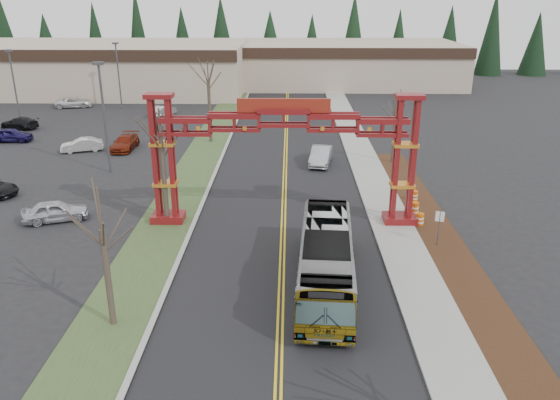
{
  "coord_description": "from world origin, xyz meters",
  "views": [
    {
      "loc": [
        0.4,
        -16.81,
        14.88
      ],
      "look_at": [
        -0.13,
        12.3,
        3.82
      ],
      "focal_mm": 35.0,
      "sensor_mm": 36.0,
      "label": 1
    }
  ],
  "objects_px": {
    "parked_car_mid_a": "(125,143)",
    "parked_car_mid_b": "(11,135)",
    "parked_car_near_b": "(82,145)",
    "barrel_south": "(420,220)",
    "retail_building_west": "(101,67)",
    "bare_tree_median_mid": "(161,142)",
    "transit_bus": "(326,260)",
    "parked_car_near_a": "(55,211)",
    "parked_car_far_a": "(163,111)",
    "barrel_mid": "(415,209)",
    "light_pole_far": "(118,71)",
    "street_sign": "(439,222)",
    "bare_tree_median_far": "(208,83)",
    "barrel_north": "(414,196)",
    "bare_tree_right_far": "(396,113)",
    "retail_building_east": "(346,63)",
    "parked_car_far_b": "(74,102)",
    "bare_tree_median_near": "(102,230)",
    "light_pole_near": "(104,110)",
    "silver_sedan": "(321,156)",
    "parked_car_far_c": "(19,123)",
    "light_pole_mid": "(14,82)",
    "gateway_arch": "(284,138)"
  },
  "relations": [
    {
      "from": "bare_tree_median_far",
      "to": "barrel_north",
      "type": "xyz_separation_m",
      "value": [
        17.9,
        -17.57,
        -5.79
      ]
    },
    {
      "from": "bare_tree_median_near",
      "to": "barrel_south",
      "type": "relative_size",
      "value": 7.39
    },
    {
      "from": "retail_building_east",
      "to": "bare_tree_right_far",
      "type": "distance_m",
      "value": 47.58
    },
    {
      "from": "silver_sedan",
      "to": "parked_car_mid_a",
      "type": "relative_size",
      "value": 1.0
    },
    {
      "from": "retail_building_east",
      "to": "parked_car_far_c",
      "type": "distance_m",
      "value": 53.89
    },
    {
      "from": "barrel_mid",
      "to": "barrel_north",
      "type": "distance_m",
      "value": 2.85
    },
    {
      "from": "parked_car_near_b",
      "to": "barrel_south",
      "type": "relative_size",
      "value": 4.3
    },
    {
      "from": "parked_car_mid_a",
      "to": "bare_tree_right_far",
      "type": "distance_m",
      "value": 26.92
    },
    {
      "from": "parked_car_near_a",
      "to": "barrel_north",
      "type": "bearing_deg",
      "value": -100.84
    },
    {
      "from": "parked_car_far_a",
      "to": "barrel_mid",
      "type": "relative_size",
      "value": 3.93
    },
    {
      "from": "bare_tree_median_near",
      "to": "bare_tree_median_mid",
      "type": "xyz_separation_m",
      "value": [
        0.0,
        12.27,
        0.82
      ]
    },
    {
      "from": "parked_car_near_b",
      "to": "parked_car_far_b",
      "type": "distance_m",
      "value": 24.21
    },
    {
      "from": "parked_car_mid_a",
      "to": "retail_building_west",
      "type": "bearing_deg",
      "value": 112.11
    },
    {
      "from": "parked_car_far_c",
      "to": "light_pole_near",
      "type": "bearing_deg",
      "value": 63.23
    },
    {
      "from": "gateway_arch",
      "to": "bare_tree_median_mid",
      "type": "relative_size",
      "value": 2.27
    },
    {
      "from": "bare_tree_median_far",
      "to": "light_pole_mid",
      "type": "bearing_deg",
      "value": 162.58
    },
    {
      "from": "parked_car_near_a",
      "to": "barrel_north",
      "type": "relative_size",
      "value": 4.77
    },
    {
      "from": "parked_car_far_a",
      "to": "parked_car_far_c",
      "type": "height_order",
      "value": "parked_car_far_c"
    },
    {
      "from": "transit_bus",
      "to": "barrel_mid",
      "type": "height_order",
      "value": "transit_bus"
    },
    {
      "from": "transit_bus",
      "to": "parked_car_near_a",
      "type": "height_order",
      "value": "transit_bus"
    },
    {
      "from": "parked_car_mid_a",
      "to": "parked_car_far_b",
      "type": "bearing_deg",
      "value": 122.58
    },
    {
      "from": "bare_tree_right_far",
      "to": "barrel_south",
      "type": "bearing_deg",
      "value": -92.69
    },
    {
      "from": "light_pole_mid",
      "to": "street_sign",
      "type": "height_order",
      "value": "light_pole_mid"
    },
    {
      "from": "transit_bus",
      "to": "parked_car_far_b",
      "type": "relative_size",
      "value": 2.36
    },
    {
      "from": "parked_car_far_a",
      "to": "parked_car_mid_b",
      "type": "bearing_deg",
      "value": 69.57
    },
    {
      "from": "silver_sedan",
      "to": "bare_tree_right_far",
      "type": "distance_m",
      "value": 7.76
    },
    {
      "from": "retail_building_west",
      "to": "bare_tree_median_mid",
      "type": "xyz_separation_m",
      "value": [
        22.0,
        -54.29,
        1.99
      ]
    },
    {
      "from": "silver_sedan",
      "to": "barrel_mid",
      "type": "xyz_separation_m",
      "value": [
        6.03,
        -12.56,
        -0.29
      ]
    },
    {
      "from": "transit_bus",
      "to": "barrel_south",
      "type": "distance_m",
      "value": 10.86
    },
    {
      "from": "retail_building_west",
      "to": "bare_tree_median_mid",
      "type": "distance_m",
      "value": 58.61
    },
    {
      "from": "light_pole_mid",
      "to": "barrel_north",
      "type": "xyz_separation_m",
      "value": [
        41.87,
        -25.09,
        -4.66
      ]
    },
    {
      "from": "bare_tree_median_far",
      "to": "barrel_south",
      "type": "relative_size",
      "value": 8.94
    },
    {
      "from": "bare_tree_right_far",
      "to": "barrel_mid",
      "type": "distance_m",
      "value": 13.73
    },
    {
      "from": "bare_tree_median_mid",
      "to": "parked_car_mid_b",
      "type": "bearing_deg",
      "value": 134.4
    },
    {
      "from": "parked_car_near_b",
      "to": "parked_car_far_c",
      "type": "distance_m",
      "value": 14.52
    },
    {
      "from": "bare_tree_median_far",
      "to": "light_pole_mid",
      "type": "height_order",
      "value": "light_pole_mid"
    },
    {
      "from": "gateway_arch",
      "to": "light_pole_mid",
      "type": "xyz_separation_m",
      "value": [
        -31.98,
        29.2,
        -0.86
      ]
    },
    {
      "from": "parked_car_far_a",
      "to": "barrel_mid",
      "type": "xyz_separation_m",
      "value": [
        25.31,
        -33.38,
        -0.15
      ]
    },
    {
      "from": "parked_car_far_b",
      "to": "barrel_south",
      "type": "xyz_separation_m",
      "value": [
        38.91,
        -40.69,
        -0.21
      ]
    },
    {
      "from": "parked_car_near_b",
      "to": "light_pole_mid",
      "type": "xyz_separation_m",
      "value": [
        -11.55,
        11.42,
        4.45
      ]
    },
    {
      "from": "parked_car_mid_a",
      "to": "transit_bus",
      "type": "bearing_deg",
      "value": -54.77
    },
    {
      "from": "light_pole_far",
      "to": "street_sign",
      "type": "bearing_deg",
      "value": -53.04
    },
    {
      "from": "parked_car_mid_a",
      "to": "parked_car_mid_b",
      "type": "xyz_separation_m",
      "value": [
        -13.02,
        2.86,
        0.03
      ]
    },
    {
      "from": "parked_car_far_a",
      "to": "parked_car_near_a",
      "type": "bearing_deg",
      "value": 114.94
    },
    {
      "from": "parked_car_far_a",
      "to": "parked_car_mid_a",
      "type": "bearing_deg",
      "value": 113.61
    },
    {
      "from": "retail_building_west",
      "to": "light_pole_mid",
      "type": "distance_m",
      "value": 24.87
    },
    {
      "from": "parked_car_mid_a",
      "to": "barrel_south",
      "type": "xyz_separation_m",
      "value": [
        25.6,
        -19.09,
        -0.24
      ]
    },
    {
      "from": "retail_building_east",
      "to": "barrel_north",
      "type": "distance_m",
      "value": 57.92
    },
    {
      "from": "bare_tree_median_near",
      "to": "light_pole_near",
      "type": "relative_size",
      "value": 0.73
    },
    {
      "from": "bare_tree_median_near",
      "to": "light_pole_near",
      "type": "bearing_deg",
      "value": 107.57
    }
  ]
}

